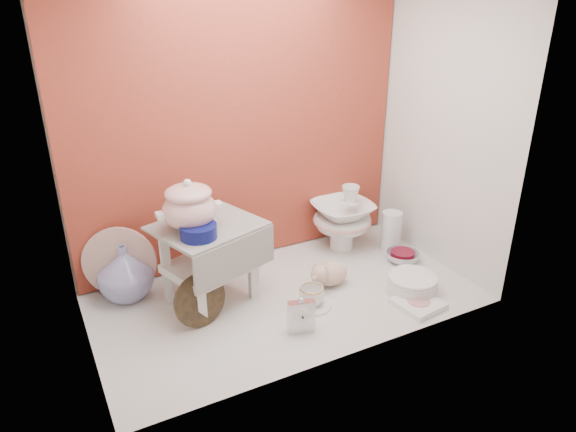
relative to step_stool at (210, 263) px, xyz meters
name	(u,v)px	position (x,y,z in m)	size (l,w,h in m)	color
ground	(286,297)	(0.32, -0.16, -0.20)	(1.80, 1.80, 0.00)	silver
niche_shell	(267,98)	(0.32, 0.02, 0.73)	(1.86, 1.03, 1.53)	#A23428
step_stool	(210,263)	(0.00, 0.00, 0.00)	(0.45, 0.39, 0.39)	silver
soup_tureen	(189,205)	(-0.08, -0.02, 0.32)	(0.28, 0.28, 0.24)	white
cobalt_bowl	(199,231)	(-0.08, -0.11, 0.23)	(0.16, 0.16, 0.06)	#0B1054
floral_platter	(119,262)	(-0.37, 0.25, -0.02)	(0.35, 0.06, 0.35)	silver
blue_white_vase	(125,272)	(-0.36, 0.20, -0.06)	(0.26, 0.26, 0.28)	white
lacquer_tray	(200,300)	(-0.11, -0.17, -0.07)	(0.25, 0.06, 0.25)	black
mantel_clock	(301,315)	(0.25, -0.43, -0.11)	(0.12, 0.04, 0.17)	silver
plush_pig	(331,273)	(0.57, -0.16, -0.13)	(0.23, 0.16, 0.13)	#CBA78F
teacup_saucer	(312,305)	(0.39, -0.28, -0.19)	(0.18, 0.18, 0.01)	white
gold_rim_teacup	(312,295)	(0.39, -0.28, -0.14)	(0.12, 0.12, 0.09)	white
lattice_dish	(418,304)	(0.84, -0.51, -0.18)	(0.20, 0.20, 0.03)	white
dinner_plate_stack	(412,284)	(0.89, -0.40, -0.15)	(0.26, 0.26, 0.09)	white
crystal_bowl	(402,257)	(1.05, -0.13, -0.17)	(0.18, 0.18, 0.06)	silver
clear_glass_vase	(391,231)	(1.08, 0.02, -0.08)	(0.11, 0.11, 0.22)	silver
porcelain_tower	(342,218)	(0.84, 0.16, -0.01)	(0.33, 0.33, 0.38)	white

